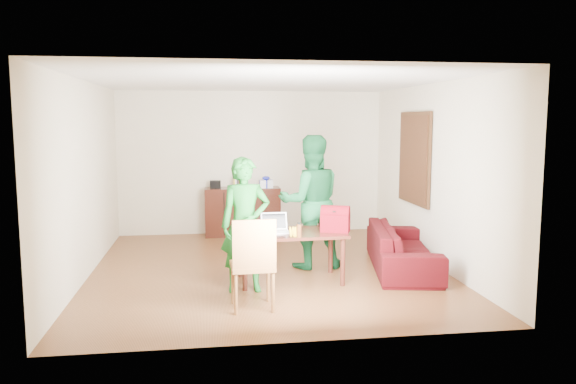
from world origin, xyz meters
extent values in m
cube|color=#4B2912|center=(0.00, 0.00, -0.05)|extent=(5.00, 5.50, 0.10)
cube|color=white|center=(0.00, 0.00, 2.75)|extent=(5.00, 5.50, 0.10)
cube|color=beige|center=(0.00, 2.80, 1.35)|extent=(5.00, 0.10, 2.70)
cube|color=beige|center=(0.00, -2.80, 1.35)|extent=(5.00, 0.10, 2.70)
cube|color=beige|center=(-2.55, 0.00, 1.35)|extent=(0.10, 5.50, 2.70)
cube|color=beige|center=(2.55, 0.00, 1.35)|extent=(0.10, 5.50, 2.70)
cube|color=#3F2614|center=(2.46, 0.70, 1.55)|extent=(0.04, 1.28, 1.48)
cube|color=#482815|center=(2.43, 0.70, 1.55)|extent=(0.01, 1.18, 1.36)
cube|color=black|center=(-0.20, 2.51, 0.45)|extent=(1.40, 0.45, 0.90)
cube|color=black|center=(-0.70, 2.51, 0.97)|extent=(0.20, 0.14, 0.14)
cube|color=#B2B3BC|center=(0.25, 2.51, 0.97)|extent=(0.24, 0.22, 0.14)
ellipsoid|color=#1B23B5|center=(0.25, 2.51, 1.08)|extent=(0.14, 0.14, 0.07)
cube|color=black|center=(0.24, -0.66, 0.66)|extent=(1.46, 0.85, 0.04)
cylinder|color=black|center=(-0.39, -1.00, 0.32)|extent=(0.06, 0.06, 0.64)
cylinder|color=black|center=(0.89, -0.96, 0.32)|extent=(0.06, 0.06, 0.64)
cylinder|color=black|center=(-0.41, -0.35, 0.32)|extent=(0.06, 0.06, 0.64)
cylinder|color=black|center=(0.87, -0.31, 0.32)|extent=(0.06, 0.06, 0.64)
cube|color=brown|center=(-0.35, -1.68, 0.50)|extent=(0.50, 0.48, 0.06)
cube|color=brown|center=(-0.34, -1.89, 0.80)|extent=(0.49, 0.05, 0.55)
imported|color=#145C1C|center=(-0.38, -1.00, 0.85)|extent=(0.65, 0.45, 1.70)
imported|color=#13572C|center=(0.65, 0.04, 0.97)|extent=(0.97, 0.77, 1.95)
cube|color=white|center=(0.04, -0.69, 0.68)|extent=(0.36, 0.26, 0.02)
cube|color=black|center=(0.04, -0.69, 0.81)|extent=(0.35, 0.10, 0.22)
cylinder|color=#5C3115|center=(0.30, -1.02, 0.77)|extent=(0.08, 0.08, 0.19)
cube|color=maroon|center=(0.84, -0.72, 0.81)|extent=(0.43, 0.34, 0.28)
imported|color=#3F0809|center=(1.95, -0.27, 0.31)|extent=(1.23, 2.27, 0.63)
camera|label=1|loc=(-0.84, -7.93, 2.15)|focal=35.00mm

